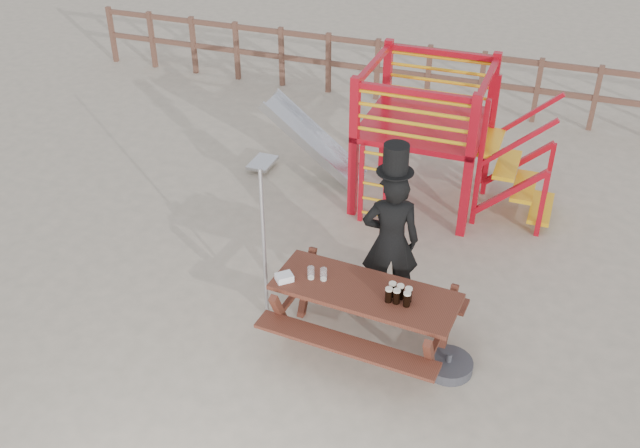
% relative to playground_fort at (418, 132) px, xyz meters
% --- Properties ---
extents(ground, '(60.00, 60.00, 0.00)m').
position_rel_playground_fort_xyz_m(ground, '(-0.12, -3.58, -1.07)').
color(ground, '#BCAB92').
rests_on(ground, ground).
extents(back_fence, '(15.09, 0.09, 1.20)m').
position_rel_playground_fort_xyz_m(back_fence, '(-0.12, 3.42, -0.34)').
color(back_fence, brown).
rests_on(back_fence, ground).
extents(playground_fort, '(4.71, 1.84, 2.10)m').
position_rel_playground_fort_xyz_m(playground_fort, '(0.00, 0.00, 0.00)').
color(playground_fort, '#B10B19').
rests_on(playground_fort, ground).
extents(picnic_table, '(2.10, 1.52, 0.78)m').
position_rel_playground_fort_xyz_m(picnic_table, '(0.28, -3.41, -0.58)').
color(picnic_table, maroon).
rests_on(picnic_table, ground).
extents(man_with_hat, '(0.77, 0.63, 2.16)m').
position_rel_playground_fort_xyz_m(man_with_hat, '(0.33, -2.63, -0.10)').
color(man_with_hat, black).
rests_on(man_with_hat, ground).
extents(metal_pole, '(0.04, 0.04, 2.00)m').
position_rel_playground_fort_xyz_m(metal_pole, '(-0.93, -3.35, -0.07)').
color(metal_pole, '#B2B2B7').
rests_on(metal_pole, ground).
extents(parasol_base, '(0.53, 0.53, 0.23)m').
position_rel_playground_fort_xyz_m(parasol_base, '(1.27, -3.47, -1.01)').
color(parasol_base, '#38383D').
rests_on(parasol_base, ground).
extents(paper_bag, '(0.23, 0.23, 0.08)m').
position_rel_playground_fort_xyz_m(paper_bag, '(-0.60, -3.56, -0.25)').
color(paper_bag, white).
rests_on(paper_bag, picnic_table).
extents(stout_pints, '(0.28, 0.18, 0.17)m').
position_rel_playground_fort_xyz_m(stout_pints, '(0.66, -3.47, -0.21)').
color(stout_pints, black).
rests_on(stout_pints, picnic_table).
extents(empty_glasses, '(0.22, 0.10, 0.15)m').
position_rel_playground_fort_xyz_m(empty_glasses, '(-0.27, -3.42, -0.22)').
color(empty_glasses, silver).
rests_on(empty_glasses, picnic_table).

